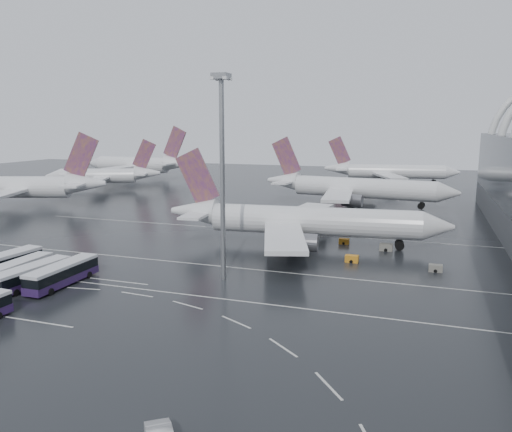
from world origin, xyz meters
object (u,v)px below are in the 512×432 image
(airliner_gate_b, at_px, (354,188))
(gse_cart_belly_b, at_px, (386,247))
(bus_row_near_c, at_px, (32,275))
(gse_cart_belly_d, at_px, (436,268))
(airliner_main, at_px, (300,221))
(jet_remote_west, at_px, (24,187))
(bus_row_near_b, at_px, (17,271))
(floodlight_mast, at_px, (222,153))
(jet_remote_far, at_px, (139,165))
(airliner_gate_c, at_px, (389,172))
(bus_row_near_a, at_px, (0,265))
(gse_cart_belly_e, at_px, (344,241))
(bus_row_near_d, at_px, (62,274))
(gse_cart_belly_a, at_px, (352,259))
(jet_remote_mid, at_px, (105,176))

(airliner_gate_b, xyz_separation_m, gse_cart_belly_b, (12.93, -50.51, -4.12))
(bus_row_near_c, bearing_deg, gse_cart_belly_d, -59.52)
(airliner_gate_b, bearing_deg, airliner_main, -86.98)
(jet_remote_west, relative_size, gse_cart_belly_b, 20.07)
(bus_row_near_b, bearing_deg, floodlight_mast, -68.92)
(jet_remote_far, bearing_deg, airliner_gate_c, -170.85)
(airliner_gate_b, height_order, bus_row_near_a, airliner_gate_b)
(airliner_gate_c, xyz_separation_m, gse_cart_belly_e, (-0.47, -104.61, -4.00))
(bus_row_near_c, distance_m, gse_cart_belly_b, 58.51)
(gse_cart_belly_e, bearing_deg, bus_row_near_d, -131.89)
(bus_row_near_c, bearing_deg, bus_row_near_d, -59.91)
(airliner_gate_b, height_order, gse_cart_belly_a, airliner_gate_b)
(floodlight_mast, distance_m, gse_cart_belly_e, 35.55)
(gse_cart_belly_d, bearing_deg, bus_row_near_a, -159.02)
(gse_cart_belly_a, bearing_deg, bus_row_near_c, -146.42)
(floodlight_mast, bearing_deg, bus_row_near_d, -153.86)
(jet_remote_mid, bearing_deg, gse_cart_belly_e, 126.02)
(gse_cart_belly_a, bearing_deg, airliner_main, 140.84)
(bus_row_near_a, bearing_deg, bus_row_near_d, -86.94)
(jet_remote_far, distance_m, gse_cart_belly_d, 157.53)
(jet_remote_far, xyz_separation_m, bus_row_near_c, (63.59, -130.77, -4.01))
(gse_cart_belly_b, height_order, gse_cart_belly_e, gse_cart_belly_b)
(bus_row_near_a, height_order, gse_cart_belly_b, bus_row_near_a)
(gse_cart_belly_b, relative_size, gse_cart_belly_e, 1.21)
(jet_remote_far, bearing_deg, gse_cart_belly_d, 139.91)
(bus_row_near_a, xyz_separation_m, gse_cart_belly_a, (48.58, 24.86, -1.22))
(gse_cart_belly_b, bearing_deg, airliner_gate_c, 94.01)
(jet_remote_mid, bearing_deg, bus_row_near_c, 97.45)
(gse_cart_belly_a, bearing_deg, bus_row_near_b, -149.34)
(bus_row_near_c, distance_m, bus_row_near_d, 4.15)
(airliner_gate_b, xyz_separation_m, airliner_gate_c, (5.42, 56.75, -0.23))
(bus_row_near_c, bearing_deg, airliner_gate_c, -9.95)
(jet_remote_far, distance_m, bus_row_near_d, 145.57)
(airliner_main, relative_size, bus_row_near_a, 3.92)
(bus_row_near_b, bearing_deg, gse_cart_belly_e, -47.28)
(gse_cart_belly_a, height_order, gse_cart_belly_e, gse_cart_belly_a)
(gse_cart_belly_b, bearing_deg, bus_row_near_c, -141.06)
(airliner_gate_b, bearing_deg, bus_row_near_a, -109.10)
(jet_remote_far, xyz_separation_m, bus_row_near_a, (55.76, -128.57, -3.86))
(airliner_gate_c, distance_m, bus_row_near_c, 148.99)
(airliner_main, bearing_deg, bus_row_near_d, -132.54)
(bus_row_near_c, bearing_deg, bus_row_near_b, 81.42)
(jet_remote_mid, bearing_deg, airliner_main, 122.22)
(jet_remote_mid, xyz_separation_m, gse_cart_belly_a, (96.65, -69.05, -3.93))
(bus_row_near_d, bearing_deg, bus_row_near_a, 88.00)
(airliner_gate_b, height_order, jet_remote_far, jet_remote_far)
(airliner_gate_c, height_order, floodlight_mast, floodlight_mast)
(bus_row_near_c, distance_m, floodlight_mast, 31.71)
(airliner_gate_c, distance_m, jet_remote_mid, 105.42)
(airliner_gate_b, relative_size, jet_remote_far, 1.09)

